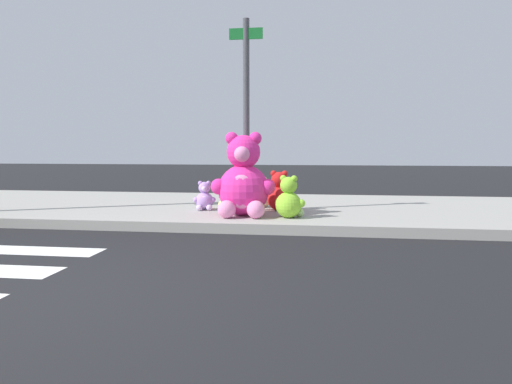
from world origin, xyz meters
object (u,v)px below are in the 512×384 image
Objects in this scene: plush_pink_large at (243,182)px; sign_pole at (246,110)px; plush_lavender at (204,198)px; plush_lime at (289,201)px; plush_teal at (242,194)px; plush_tan at (262,195)px; plush_red at (279,194)px; plush_yellow at (229,196)px.

sign_pole is at bearing 94.60° from plush_pink_large.
plush_lime is (1.52, -0.71, 0.06)m from plush_lavender.
plush_lime is (1.00, -1.57, 0.07)m from plush_teal.
plush_tan is 0.50m from plush_red.
plush_lime reaches higher than plush_yellow.
sign_pole is at bearing -75.66° from plush_teal.
plush_lavender is at bearing 142.82° from plush_pink_large.
sign_pole is 1.78m from plush_lime.
plush_red reaches higher than plush_lavender.
sign_pole is 1.75m from plush_teal.
plush_teal is (-0.22, 0.87, -1.50)m from sign_pole.
sign_pole is 4.87× the size of plush_lime.
sign_pole is at bearing -48.68° from plush_yellow.
plush_lavender is (-0.94, -0.52, -0.02)m from plush_tan.
plush_red is at bearing 16.00° from sign_pole.
plush_lavender reaches higher than plush_teal.
plush_red is 1.05m from plush_teal.
plush_lavender is 1.04× the size of plush_teal.
plush_lavender is 1.68m from plush_lime.
sign_pole is 6.58× the size of plush_teal.
plush_teal is (0.52, 0.86, -0.01)m from plush_lavender.
plush_yellow reaches higher than plush_teal.
plush_lime reaches higher than plush_tan.
plush_tan is (0.16, 1.11, -0.31)m from plush_pink_large.
plush_tan is 1.10× the size of plush_yellow.
plush_red is at bearing -42.66° from plush_teal.
plush_red is 1.00m from plush_yellow.
plush_tan is at bearing 6.13° from plush_yellow.
plush_teal is (-0.43, 0.34, -0.02)m from plush_tan.
plush_tan is 0.83× the size of plush_lime.
plush_teal is 0.98× the size of plush_yellow.
plush_red is at bearing -46.85° from plush_tan.
plush_pink_large reaches higher than plush_red.
sign_pole is 6.45× the size of plush_yellow.
plush_pink_large is 1.04m from plush_lavender.
plush_lavender is 1.30m from plush_red.
plush_teal is 0.45m from plush_yellow.
plush_lavender reaches higher than plush_yellow.
plush_yellow is (-0.18, -0.41, 0.00)m from plush_teal.
plush_lime is at bearing -42.14° from sign_pole.
plush_yellow is (-0.95, 0.30, -0.08)m from plush_red.
plush_pink_large is 2.62× the size of plush_lavender.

